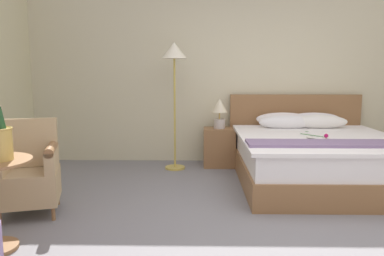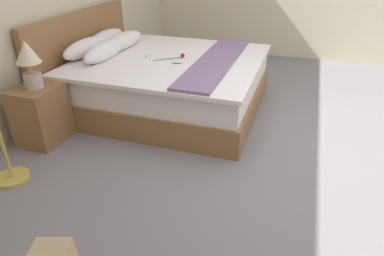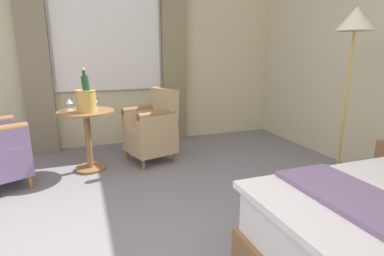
% 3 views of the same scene
% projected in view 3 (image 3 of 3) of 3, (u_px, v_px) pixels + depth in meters
% --- Properties ---
extents(wall_window_side, '(0.27, 5.35, 3.19)m').
position_uv_depth(wall_window_side, '(107.00, 35.00, 4.22)').
color(wall_window_side, beige).
rests_on(wall_window_side, ground).
extents(floor_lamp_brass, '(0.35, 0.35, 1.77)m').
position_uv_depth(floor_lamp_brass, '(354.00, 36.00, 2.90)').
color(floor_lamp_brass, gold).
rests_on(floor_lamp_brass, ground).
extents(side_table_round, '(0.63, 0.63, 0.70)m').
position_uv_depth(side_table_round, '(88.00, 133.00, 3.44)').
color(side_table_round, '#8C5F39').
rests_on(side_table_round, ground).
extents(champagne_bucket, '(0.23, 0.23, 0.48)m').
position_uv_depth(champagne_bucket, '(86.00, 98.00, 3.27)').
color(champagne_bucket, tan).
rests_on(champagne_bucket, side_table_round).
extents(wine_glass_near_bucket, '(0.07, 0.07, 0.14)m').
position_uv_depth(wine_glass_near_bucket, '(94.00, 100.00, 3.50)').
color(wine_glass_near_bucket, white).
rests_on(wine_glass_near_bucket, side_table_round).
extents(wine_glass_near_edge, '(0.08, 0.08, 0.14)m').
position_uv_depth(wine_glass_near_edge, '(69.00, 102.00, 3.37)').
color(wine_glass_near_edge, white).
rests_on(wine_glass_near_edge, side_table_round).
extents(armchair_by_window, '(0.65, 0.66, 0.91)m').
position_uv_depth(armchair_by_window, '(153.00, 129.00, 3.76)').
color(armchair_by_window, '#8C5F39').
rests_on(armchair_by_window, ground).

